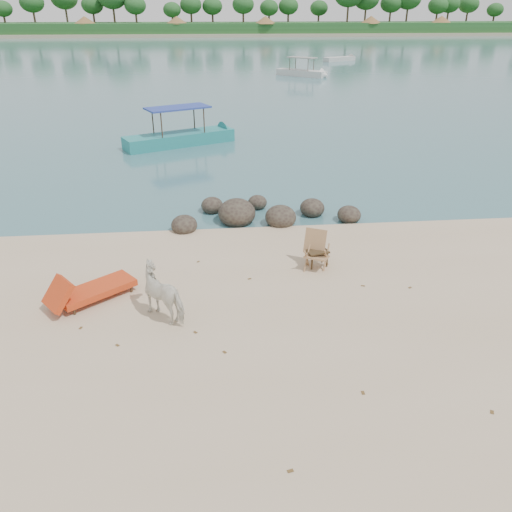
{
  "coord_description": "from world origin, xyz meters",
  "views": [
    {
      "loc": [
        -0.55,
        -8.56,
        6.27
      ],
      "look_at": [
        0.45,
        2.0,
        1.0
      ],
      "focal_mm": 35.0,
      "sensor_mm": 36.0,
      "label": 1
    }
  ],
  "objects": [
    {
      "name": "boulders",
      "position": [
        0.96,
        6.76,
        0.17
      ],
      "size": [
        6.2,
        2.72,
        0.92
      ],
      "rotation": [
        0.0,
        0.0,
        -0.03
      ],
      "color": "#2D231E",
      "rests_on": "ground"
    },
    {
      "name": "deck_chair",
      "position": [
        2.17,
        3.06,
        0.5
      ],
      "size": [
        0.88,
        0.91,
        0.99
      ],
      "primitive_type": null,
      "rotation": [
        0.0,
        0.0,
        -0.48
      ],
      "color": "#A57B52",
      "rests_on": "ground"
    },
    {
      "name": "far_shore",
      "position": [
        0.0,
        170.0,
        0.0
      ],
      "size": [
        420.0,
        90.0,
        1.4
      ],
      "primitive_type": "cube",
      "color": "tan",
      "rests_on": "ground"
    },
    {
      "name": "far_scenery",
      "position": [
        0.03,
        136.7,
        3.14
      ],
      "size": [
        420.0,
        18.0,
        9.5
      ],
      "color": "#1E4C1E",
      "rests_on": "ground"
    },
    {
      "name": "water",
      "position": [
        0.0,
        90.0,
        0.0
      ],
      "size": [
        400.0,
        400.0,
        0.0
      ],
      "primitive_type": "plane",
      "color": "#386971",
      "rests_on": "ground"
    },
    {
      "name": "lounge_chair",
      "position": [
        -3.37,
        2.05,
        0.34
      ],
      "size": [
        2.27,
        2.01,
        0.68
      ],
      "primitive_type": null,
      "rotation": [
        0.0,
        0.0,
        0.66
      ],
      "color": "red",
      "rests_on": "ground"
    },
    {
      "name": "cow",
      "position": [
        -1.65,
        1.15,
        0.59
      ],
      "size": [
        1.46,
        1.43,
        1.19
      ],
      "primitive_type": "imported",
      "rotation": [
        0.0,
        0.0,
        3.96
      ],
      "color": "white",
      "rests_on": "ground"
    },
    {
      "name": "boat_near",
      "position": [
        -2.04,
        17.35,
        1.55
      ],
      "size": [
        6.38,
        4.0,
        3.1
      ],
      "primitive_type": null,
      "rotation": [
        0.0,
        0.0,
        0.44
      ],
      "color": "teal",
      "rests_on": "water"
    },
    {
      "name": "dead_leaves",
      "position": [
        0.04,
        0.59,
        0.0
      ],
      "size": [
        8.33,
        7.23,
        0.0
      ],
      "color": "brown",
      "rests_on": "ground"
    },
    {
      "name": "boat_mid",
      "position": [
        9.39,
        45.92,
        1.49
      ],
      "size": [
        5.54,
        5.06,
        2.99
      ],
      "primitive_type": null,
      "rotation": [
        0.0,
        0.0,
        -0.71
      ],
      "color": "silver",
      "rests_on": "water"
    },
    {
      "name": "side_table",
      "position": [
        2.22,
        3.19,
        0.23
      ],
      "size": [
        0.64,
        0.5,
        0.45
      ],
      "primitive_type": null,
      "rotation": [
        0.0,
        0.0,
        0.27
      ],
      "color": "#362915",
      "rests_on": "ground"
    },
    {
      "name": "boat_far",
      "position": [
        17.44,
        61.93,
        0.31
      ],
      "size": [
        5.32,
        3.71,
        0.63
      ],
      "primitive_type": null,
      "rotation": [
        0.0,
        0.0,
        0.51
      ],
      "color": "#B9B9B5",
      "rests_on": "water"
    }
  ]
}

